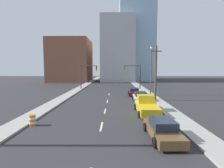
# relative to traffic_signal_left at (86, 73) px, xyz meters

# --- Properties ---
(sidewalk_left) EXTENTS (2.03, 88.93, 0.16)m
(sidewalk_left) POSITION_rel_traffic_signal_left_xyz_m (-1.70, 8.90, -3.76)
(sidewalk_left) COLOR #9E9B93
(sidewalk_left) RESTS_ON ground
(sidewalk_right) EXTENTS (2.03, 88.93, 0.16)m
(sidewalk_right) POSITION_rel_traffic_signal_left_xyz_m (13.25, 8.90, -3.76)
(sidewalk_right) COLOR #9E9B93
(sidewalk_right) RESTS_ON ground
(lane_stripe_at_9m) EXTENTS (0.16, 2.40, 0.01)m
(lane_stripe_at_9m) POSITION_rel_traffic_signal_left_xyz_m (5.78, -26.07, -3.83)
(lane_stripe_at_9m) COLOR beige
(lane_stripe_at_9m) RESTS_ON ground
(lane_stripe_at_15m) EXTENTS (0.16, 2.40, 0.01)m
(lane_stripe_at_15m) POSITION_rel_traffic_signal_left_xyz_m (5.78, -20.68, -3.83)
(lane_stripe_at_15m) COLOR beige
(lane_stripe_at_15m) RESTS_ON ground
(lane_stripe_at_21m) EXTENTS (0.16, 2.40, 0.01)m
(lane_stripe_at_21m) POSITION_rel_traffic_signal_left_xyz_m (5.78, -14.77, -3.83)
(lane_stripe_at_21m) COLOR beige
(lane_stripe_at_21m) RESTS_ON ground
(lane_stripe_at_28m) EXTENTS (0.16, 2.40, 0.01)m
(lane_stripe_at_28m) POSITION_rel_traffic_signal_left_xyz_m (5.78, -7.61, -3.83)
(lane_stripe_at_28m) COLOR beige
(lane_stripe_at_28m) RESTS_ON ground
(building_brick_left) EXTENTS (14.00, 16.00, 15.27)m
(building_brick_left) POSITION_rel_traffic_signal_left_xyz_m (-9.47, 24.22, 3.80)
(building_brick_left) COLOR brown
(building_brick_left) RESTS_ON ground
(building_office_center) EXTENTS (12.00, 20.00, 23.19)m
(building_office_center) POSITION_rel_traffic_signal_left_xyz_m (7.75, 28.22, 7.76)
(building_office_center) COLOR #A8A8AD
(building_office_center) RESTS_ON ground
(building_glass_right) EXTENTS (13.00, 20.00, 40.71)m
(building_glass_right) POSITION_rel_traffic_signal_left_xyz_m (15.12, 32.22, 16.52)
(building_glass_right) COLOR #8CADC6
(building_glass_right) RESTS_ON ground
(traffic_signal_left) EXTENTS (4.00, 0.35, 5.94)m
(traffic_signal_left) POSITION_rel_traffic_signal_left_xyz_m (0.00, 0.00, 0.00)
(traffic_signal_left) COLOR #38383D
(traffic_signal_left) RESTS_ON ground
(traffic_signal_right) EXTENTS (4.00, 0.35, 5.94)m
(traffic_signal_right) POSITION_rel_traffic_signal_left_xyz_m (11.62, 0.00, 0.00)
(traffic_signal_right) COLOR #38383D
(traffic_signal_right) RESTS_ON ground
(utility_pole_right_mid) EXTENTS (1.60, 0.32, 8.39)m
(utility_pole_right_mid) POSITION_rel_traffic_signal_left_xyz_m (13.20, -13.81, 0.48)
(utility_pole_right_mid) COLOR #473D33
(utility_pole_right_mid) RESTS_ON ground
(traffic_barrel) EXTENTS (0.56, 0.56, 0.95)m
(traffic_barrel) POSITION_rel_traffic_signal_left_xyz_m (-0.33, -25.94, -3.36)
(traffic_barrel) COLOR orange
(traffic_barrel) RESTS_ON ground
(street_lamp) EXTENTS (0.44, 0.44, 8.77)m
(street_lamp) POSITION_rel_traffic_signal_left_xyz_m (13.34, -9.33, 1.22)
(street_lamp) COLOR #4C4C51
(street_lamp) RESTS_ON ground
(sedan_brown) EXTENTS (2.22, 4.84, 1.38)m
(sedan_brown) POSITION_rel_traffic_signal_left_xyz_m (10.39, -28.51, -3.20)
(sedan_brown) COLOR brown
(sedan_brown) RESTS_ON ground
(pickup_truck_yellow) EXTENTS (2.32, 5.61, 1.94)m
(pickup_truck_yellow) POSITION_rel_traffic_signal_left_xyz_m (10.48, -21.46, -3.04)
(pickup_truck_yellow) COLOR gold
(pickup_truck_yellow) RESTS_ON ground
(sedan_white) EXTENTS (2.20, 4.25, 1.47)m
(sedan_white) POSITION_rel_traffic_signal_left_xyz_m (10.77, -14.84, -3.16)
(sedan_white) COLOR silver
(sedan_white) RESTS_ON ground
(sedan_maroon) EXTENTS (2.10, 4.34, 1.36)m
(sedan_maroon) POSITION_rel_traffic_signal_left_xyz_m (10.42, -9.03, -3.20)
(sedan_maroon) COLOR maroon
(sedan_maroon) RESTS_ON ground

